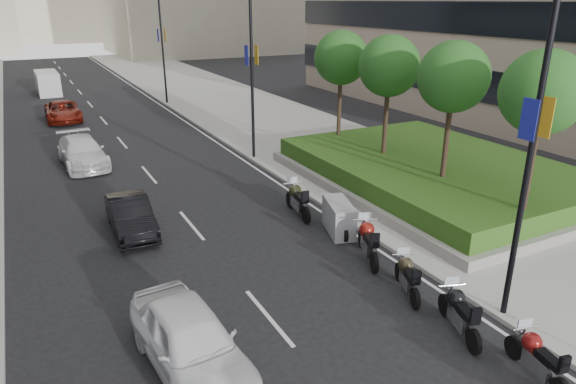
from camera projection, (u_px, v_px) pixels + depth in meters
sidewalk_right at (246, 111)px, 40.36m from camera, size 10.00×100.00×0.15m
lane_edge at (181, 118)px, 38.09m from camera, size 0.12×100.00×0.01m
lane_centre at (108, 126)px, 35.84m from camera, size 0.12×100.00×0.01m
planter at (434, 180)px, 24.10m from camera, size 10.00×14.00×0.40m
hedge at (435, 167)px, 23.89m from camera, size 9.40×13.40×0.80m
tree_0 at (543, 93)px, 16.69m from camera, size 2.80×2.80×6.30m
tree_1 at (453, 78)px, 20.01m from camera, size 2.80×2.80×6.30m
tree_2 at (389, 67)px, 23.33m from camera, size 2.80×2.80×6.30m
tree_3 at (341, 58)px, 26.65m from camera, size 2.80×2.80×6.30m
lamp_post_0 at (529, 141)px, 12.44m from camera, size 2.34×0.45×9.00m
lamp_post_1 at (249, 66)px, 26.55m from camera, size 2.34×0.45×9.00m
lamp_post_2 at (160, 42)px, 41.49m from camera, size 2.34×0.45×9.00m
motorcycle_1 at (537, 357)px, 11.77m from camera, size 0.75×2.12×1.07m
motorcycle_2 at (459, 312)px, 13.42m from camera, size 0.98×2.20×1.14m
motorcycle_3 at (407, 276)px, 15.24m from camera, size 1.00×2.03×1.07m
motorcycle_4 at (368, 241)px, 17.27m from camera, size 1.15×2.32×1.22m
motorcycle_5 at (339, 218)px, 19.24m from camera, size 1.37×2.15×1.21m
motorcycle_6 at (297, 200)px, 20.85m from camera, size 0.81×2.43×1.21m
car_a at (190, 341)px, 12.00m from camera, size 2.24×4.79×1.59m
car_b at (131, 215)px, 19.29m from camera, size 1.56×4.11×1.34m
car_c at (82, 152)px, 27.07m from camera, size 2.34×5.23×1.49m
car_d at (63, 111)px, 37.19m from camera, size 2.42×5.09×1.40m
delivery_van at (48, 84)px, 47.57m from camera, size 1.92×4.89×2.05m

